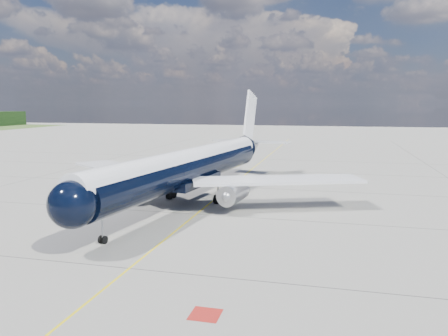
% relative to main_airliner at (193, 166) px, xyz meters
% --- Properties ---
extents(ground, '(320.00, 320.00, 0.00)m').
position_rel_main_airliner_xyz_m(ground, '(2.09, 14.31, -4.06)').
color(ground, gray).
rests_on(ground, ground).
extents(taxiway_centerline, '(0.16, 160.00, 0.01)m').
position_rel_main_airliner_xyz_m(taxiway_centerline, '(2.09, 9.31, -4.06)').
color(taxiway_centerline, yellow).
rests_on(taxiway_centerline, ground).
extents(red_marking, '(1.60, 1.60, 0.01)m').
position_rel_main_airliner_xyz_m(red_marking, '(8.89, -25.69, -4.06)').
color(red_marking, maroon).
rests_on(red_marking, ground).
extents(main_airliner, '(36.89, 45.25, 13.09)m').
position_rel_main_airliner_xyz_m(main_airliner, '(0.00, 0.00, 0.00)').
color(main_airliner, black).
rests_on(main_airliner, ground).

